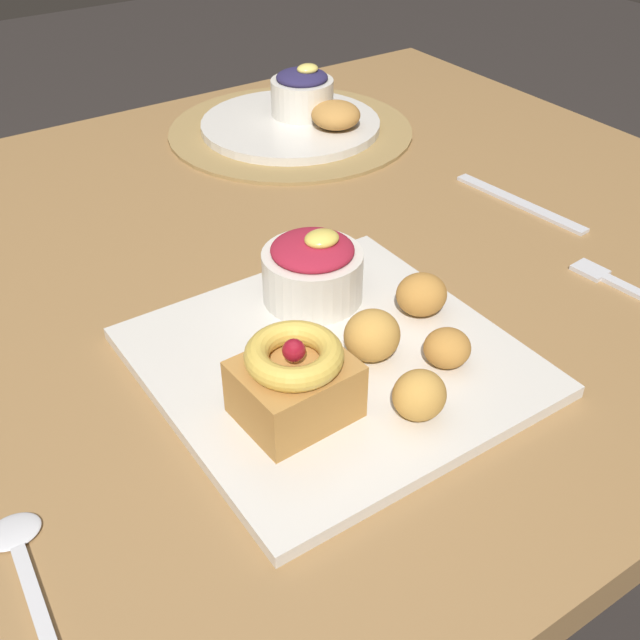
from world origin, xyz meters
The scene contains 15 objects.
dining_table centered at (0.00, 0.00, 0.64)m, with size 1.44×0.98×0.73m.
woven_placemat centered at (0.32, 0.28, 0.73)m, with size 0.36×0.36×0.01m, color #997A47.
front_plate centered at (0.06, -0.20, 0.74)m, with size 0.31×0.31×0.01m, color silver.
cake_slice centered at (-0.01, -0.24, 0.78)m, with size 0.09×0.08×0.07m.
berry_ramekin centered at (0.10, -0.11, 0.77)m, with size 0.10×0.10×0.07m.
fritter_front centered at (0.07, -0.30, 0.76)m, with size 0.04×0.04×0.04m, color gold.
fritter_middle centered at (0.14, -0.27, 0.76)m, with size 0.04×0.04×0.03m, color #BC7F38.
fritter_back centered at (0.17, -0.19, 0.76)m, with size 0.05×0.05×0.04m, color #BC7F38.
fritter_extra centered at (0.09, -0.22, 0.77)m, with size 0.05×0.05×0.05m, color gold.
back_plate centered at (0.32, 0.28, 0.74)m, with size 0.26×0.26×0.01m, color silver.
back_ramekin centered at (0.34, 0.29, 0.78)m, with size 0.09×0.09×0.07m.
back_pastry centered at (0.36, 0.22, 0.77)m, with size 0.07×0.07×0.04m, color #B77F3D.
fork centered at (0.38, -0.26, 0.73)m, with size 0.03×0.13×0.00m.
spoon centered at (-0.24, -0.25, 0.73)m, with size 0.04×0.13×0.00m.
knife centered at (0.43, -0.08, 0.73)m, with size 0.19×0.02×0.00m, color silver.
Camera 1 is at (-0.25, -0.64, 1.17)m, focal length 43.02 mm.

